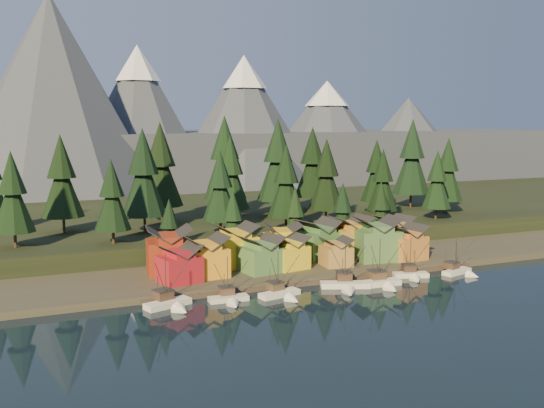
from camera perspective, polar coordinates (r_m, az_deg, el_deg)
name	(u,v)px	position (r m, az deg, el deg)	size (l,w,h in m)	color
ground	(357,302)	(122.46, 8.04, -9.15)	(500.00, 500.00, 0.00)	black
shore_strip	(277,257)	(156.75, 0.50, -5.03)	(400.00, 50.00, 1.50)	#3C382C
hillside	(218,220)	(202.37, -5.12, -1.50)	(420.00, 100.00, 6.00)	black
dock	(319,280)	(136.18, 4.45, -7.14)	(80.00, 4.00, 1.00)	#4C3F36
mountain_ridge	(136,140)	(319.09, -12.72, 5.88)	(560.00, 190.00, 90.00)	#4B5361
boat_0	(170,297)	(118.76, -9.53, -8.59)	(9.92, 10.45, 11.49)	white
boat_1	(230,293)	(121.01, -4.01, -8.34)	(8.28, 8.95, 9.96)	beige
boat_2	(282,288)	(123.97, 0.99, -7.92)	(9.45, 9.95, 10.36)	white
boat_3	(346,280)	(130.97, 7.01, -7.09)	(11.34, 11.70, 11.35)	silver
boat_4	(383,277)	(133.91, 10.41, -6.73)	(9.27, 10.04, 11.39)	white
boat_5	(412,269)	(142.49, 13.04, -6.02)	(8.63, 9.12, 10.17)	silver
boat_6	(460,267)	(148.73, 17.31, -5.65)	(8.72, 9.15, 9.82)	white
house_front_0	(179,262)	(130.69, -8.72, -5.45)	(9.56, 9.21, 8.16)	maroon
house_front_1	(206,255)	(134.54, -6.27, -4.79)	(9.28, 8.94, 9.19)	orange
house_front_2	(261,253)	(138.06, -1.03, -4.63)	(9.77, 9.82, 8.23)	#4D7A42
house_front_3	(289,251)	(141.24, 1.65, -4.46)	(8.77, 8.47, 7.76)	yellow
house_front_4	(336,251)	(144.89, 6.04, -4.42)	(7.06, 7.53, 6.66)	#A67D3B
house_front_5	(377,237)	(151.76, 9.84, -3.12)	(11.56, 10.80, 10.68)	#47713D
house_front_6	(406,241)	(154.06, 12.49, -3.45)	(9.63, 9.23, 8.56)	#C27632
house_back_0	(169,249)	(138.35, -9.67, -4.20)	(10.71, 10.38, 10.54)	maroon
house_back_1	(236,244)	(143.55, -3.44, -3.79)	(9.25, 9.35, 10.01)	gold
house_back_2	(282,241)	(148.34, 0.97, -3.53)	(10.36, 9.81, 9.36)	gold
house_back_3	(318,238)	(152.31, 4.39, -3.18)	(11.10, 10.29, 9.71)	#3F6D3B
house_back_4	(350,235)	(156.32, 7.40, -2.89)	(9.53, 9.18, 9.98)	#B4832E
house_back_5	(395,232)	(165.03, 11.49, -2.60)	(8.97, 9.05, 9.00)	olive
tree_hill_0	(13,195)	(153.28, -23.22, 0.78)	(9.83, 9.83, 22.90)	#332319
tree_hill_1	(62,179)	(169.34, -19.18, 2.22)	(11.30, 11.30, 26.32)	#332319
tree_hill_2	(112,198)	(150.85, -14.83, 0.59)	(8.88, 8.88, 20.69)	#332319
tree_hill_3	(143,176)	(163.84, -12.01, 2.62)	(11.99, 11.99, 27.94)	#332319
tree_hill_4	(161,168)	(180.03, -10.42, 3.39)	(12.68, 12.68, 29.54)	#332319
tree_hill_5	(220,188)	(158.94, -4.90, 1.48)	(9.55, 9.55, 22.25)	#332319
tree_hill_6	(230,176)	(175.44, -3.93, 2.69)	(11.01, 11.01, 25.65)	#332319
tree_hill_7	(286,184)	(163.45, 1.33, 1.91)	(10.06, 10.06, 23.43)	#332319
tree_hill_8	(278,163)	(188.22, 0.56, 3.88)	(13.14, 13.14, 30.60)	#332319
tree_hill_9	(326,177)	(176.66, 5.14, 2.54)	(10.59, 10.59, 24.68)	#332319
tree_hill_10	(312,165)	(202.32, 3.83, 3.71)	(11.97, 11.97, 27.89)	#332319
tree_hill_11	(383,182)	(180.65, 10.37, 2.04)	(9.30, 9.30, 21.67)	#332319
tree_hill_12	(376,173)	(198.25, 9.79, 2.89)	(10.23, 10.23, 23.83)	#332319
tree_hill_13	(437,182)	(189.54, 15.26, 2.04)	(9.00, 9.00, 20.97)	#332319
tree_hill_14	(412,159)	(213.05, 13.03, 4.12)	(13.10, 13.10, 30.51)	#332319
tree_hill_15	(225,161)	(192.53, -4.46, 4.09)	(13.52, 13.52, 31.49)	#332319
tree_hill_17	(448,172)	(204.63, 16.21, 2.92)	(10.46, 10.46, 24.36)	#332319
tree_shore_0	(170,229)	(146.27, -9.62, -2.30)	(6.82, 6.82, 15.90)	#332319
tree_shore_1	(233,221)	(150.51, -3.69, -1.61)	(7.47, 7.47, 17.40)	#332319
tree_shore_2	(295,217)	(156.84, 2.18, -1.24)	(7.42, 7.42, 17.27)	#332319
tree_shore_3	(342,213)	(163.14, 6.65, -0.82)	(7.67, 7.67, 17.88)	#332319
tree_shore_4	(381,210)	(169.32, 10.18, -0.57)	(7.69, 7.69, 17.90)	#332319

